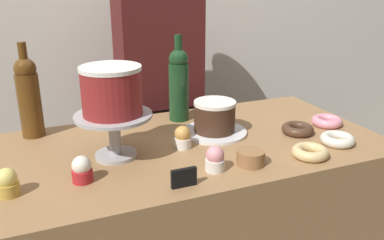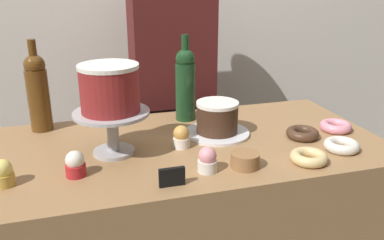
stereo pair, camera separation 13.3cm
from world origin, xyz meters
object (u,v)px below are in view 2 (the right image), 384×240
(cupcake_strawberry, at_px, (207,160))
(donut_pink, at_px, (336,126))
(chocolate_round_cake, at_px, (217,117))
(barista_figure, at_px, (173,104))
(wine_bottle_green, at_px, (185,83))
(cookie_stack, at_px, (245,160))
(donut_glazed, at_px, (309,157))
(cupcake_lemon, at_px, (3,173))
(cupcake_caramel, at_px, (181,137))
(donut_sugar, at_px, (342,145))
(donut_chocolate, at_px, (302,133))
(white_layer_cake, at_px, (110,88))
(price_sign_chalkboard, at_px, (172,177))
(cake_stand_pedestal, at_px, (112,125))
(cupcake_vanilla, at_px, (75,164))
(wine_bottle_amber, at_px, (38,91))

(cupcake_strawberry, relative_size, donut_pink, 0.66)
(chocolate_round_cake, height_order, barista_figure, barista_figure)
(wine_bottle_green, distance_m, cookie_stack, 0.47)
(donut_glazed, xyz_separation_m, cookie_stack, (-0.20, 0.02, 0.01))
(wine_bottle_green, distance_m, donut_pink, 0.57)
(cupcake_lemon, distance_m, donut_glazed, 0.86)
(cupcake_strawberry, height_order, cupcake_lemon, same)
(donut_pink, xyz_separation_m, cookie_stack, (-0.43, -0.18, 0.01))
(cupcake_caramel, bearing_deg, cupcake_strawberry, -81.75)
(donut_sugar, bearing_deg, chocolate_round_cake, 144.52)
(donut_chocolate, distance_m, donut_sugar, 0.14)
(cookie_stack, bearing_deg, cupcake_caramel, 126.29)
(donut_glazed, relative_size, barista_figure, 0.07)
(chocolate_round_cake, bearing_deg, white_layer_cake, -170.43)
(donut_glazed, height_order, donut_pink, same)
(donut_pink, relative_size, barista_figure, 0.07)
(donut_sugar, bearing_deg, donut_chocolate, 116.66)
(wine_bottle_green, relative_size, barista_figure, 0.20)
(donut_chocolate, xyz_separation_m, donut_glazed, (-0.08, -0.18, 0.00))
(wine_bottle_green, height_order, price_sign_chalkboard, wine_bottle_green)
(cupcake_strawberry, xyz_separation_m, cupcake_caramel, (-0.03, 0.19, 0.00))
(wine_bottle_green, xyz_separation_m, cookie_stack, (0.06, -0.45, -0.12))
(white_layer_cake, relative_size, barista_figure, 0.11)
(cake_stand_pedestal, distance_m, cupcake_caramel, 0.22)
(cupcake_caramel, height_order, barista_figure, barista_figure)
(cupcake_lemon, xyz_separation_m, price_sign_chalkboard, (0.43, -0.13, -0.01))
(white_layer_cake, relative_size, cookie_stack, 2.14)
(wine_bottle_green, height_order, cookie_stack, wine_bottle_green)
(cupcake_strawberry, xyz_separation_m, cookie_stack, (0.11, -0.00, -0.01))
(cupcake_strawberry, relative_size, cupcake_vanilla, 1.00)
(chocolate_round_cake, relative_size, cupcake_strawberry, 1.97)
(cupcake_vanilla, bearing_deg, cupcake_lemon, -179.01)
(cake_stand_pedestal, distance_m, price_sign_chalkboard, 0.29)
(cupcake_lemon, height_order, barista_figure, barista_figure)
(wine_bottle_green, distance_m, donut_glazed, 0.55)
(wine_bottle_green, bearing_deg, cookie_stack, -82.96)
(cake_stand_pedestal, distance_m, donut_pink, 0.79)
(wine_bottle_green, height_order, donut_pink, wine_bottle_green)
(wine_bottle_green, xyz_separation_m, donut_pink, (0.49, -0.27, -0.13))
(wine_bottle_amber, xyz_separation_m, cupcake_vanilla, (0.11, -0.40, -0.11))
(donut_pink, bearing_deg, barista_figure, 127.36)
(donut_glazed, xyz_separation_m, donut_sugar, (0.15, 0.05, 0.00))
(cupcake_lemon, distance_m, donut_sugar, 1.00)
(chocolate_round_cake, bearing_deg, price_sign_chalkboard, -127.05)
(wine_bottle_amber, xyz_separation_m, donut_glazed, (0.78, -0.51, -0.13))
(cake_stand_pedestal, bearing_deg, cupcake_lemon, -157.37)
(wine_bottle_green, bearing_deg, cupcake_caramel, -108.14)
(cupcake_caramel, relative_size, donut_glazed, 0.66)
(wine_bottle_amber, xyz_separation_m, wine_bottle_green, (0.53, -0.03, 0.00))
(white_layer_cake, distance_m, donut_sugar, 0.75)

